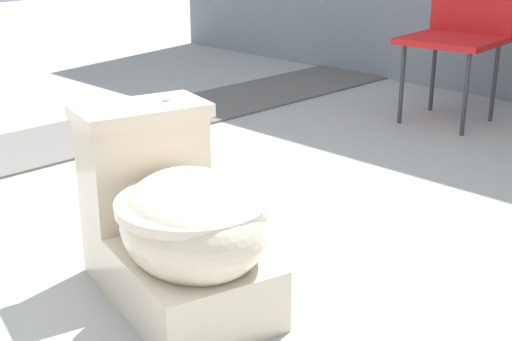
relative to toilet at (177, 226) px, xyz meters
name	(u,v)px	position (x,y,z in m)	size (l,w,h in m)	color
ground_plane	(100,284)	(-0.23, -0.11, -0.22)	(14.00, 14.00, 0.00)	#A8A59E
gravel_strip	(33,147)	(-1.53, 0.39, -0.21)	(0.56, 8.00, 0.01)	#605B56
toilet	(177,226)	(0.00, 0.00, 0.00)	(0.70, 0.51, 0.52)	beige
folding_chair_left	(463,19)	(-0.44, 2.21, 0.29)	(0.48, 0.48, 0.83)	red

